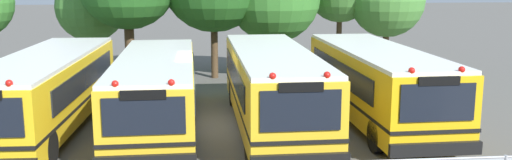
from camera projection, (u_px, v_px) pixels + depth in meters
ground_plane at (215, 126)px, 19.08m from camera, size 160.00×160.00×0.00m
school_bus_0 at (47, 89)px, 18.50m from camera, size 2.82×10.70×2.65m
school_bus_1 at (156, 89)px, 18.55m from camera, size 2.78×10.14×2.59m
school_bus_2 at (272, 85)px, 18.76m from camera, size 2.70×10.42×2.77m
school_bus_3 at (376, 81)px, 19.49m from camera, size 2.84×10.00×2.74m
tree_1 at (90, 6)px, 27.84m from camera, size 3.47×3.47×5.26m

